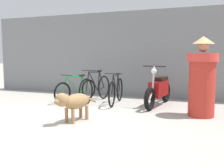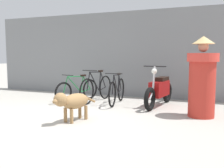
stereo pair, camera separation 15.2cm
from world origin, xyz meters
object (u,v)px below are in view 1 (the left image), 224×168
object	(u,v)px
bicycle_1	(96,88)
person_in_robes	(202,77)
bicycle_2	(116,91)
motorcycle	(159,90)
bicycle_0	(76,90)
stray_dog	(74,102)

from	to	relation	value
bicycle_1	person_in_robes	size ratio (longest dim) A/B	1.03
bicycle_1	person_in_robes	bearing A→B (deg)	77.55
bicycle_2	person_in_robes	world-z (taller)	person_in_robes
bicycle_1	motorcycle	world-z (taller)	motorcycle
bicycle_0	person_in_robes	bearing A→B (deg)	95.43
bicycle_0	motorcycle	size ratio (longest dim) A/B	0.83
bicycle_2	stray_dog	distance (m)	2.16
bicycle_2	bicycle_1	bearing A→B (deg)	-107.77
bicycle_1	motorcycle	size ratio (longest dim) A/B	0.93
bicycle_1	bicycle_2	world-z (taller)	bicycle_1
motorcycle	stray_dog	world-z (taller)	motorcycle
stray_dog	bicycle_0	bearing A→B (deg)	-138.78
bicycle_0	stray_dog	distance (m)	2.40
bicycle_2	motorcycle	bearing A→B (deg)	87.74
bicycle_1	stray_dog	world-z (taller)	bicycle_1
bicycle_0	stray_dog	size ratio (longest dim) A/B	1.35
bicycle_1	bicycle_2	distance (m)	0.69
bicycle_1	person_in_robes	world-z (taller)	person_in_robes
bicycle_1	stray_dog	xyz separation A→B (m)	(0.58, -2.27, 0.03)
bicycle_0	bicycle_1	xyz separation A→B (m)	(0.54, 0.15, 0.06)
bicycle_2	stray_dog	world-z (taller)	bicycle_2
bicycle_0	stray_dog	xyz separation A→B (m)	(1.13, -2.12, 0.08)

